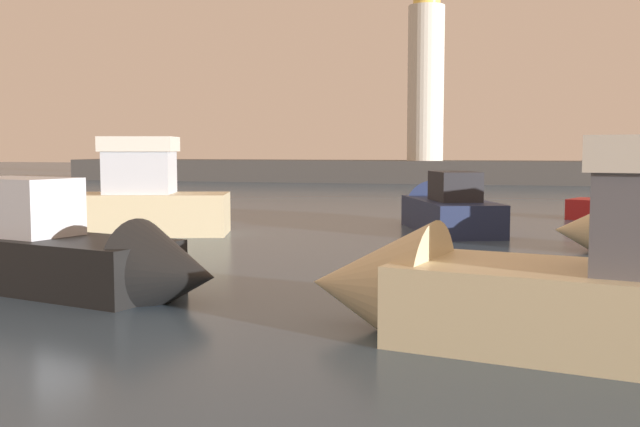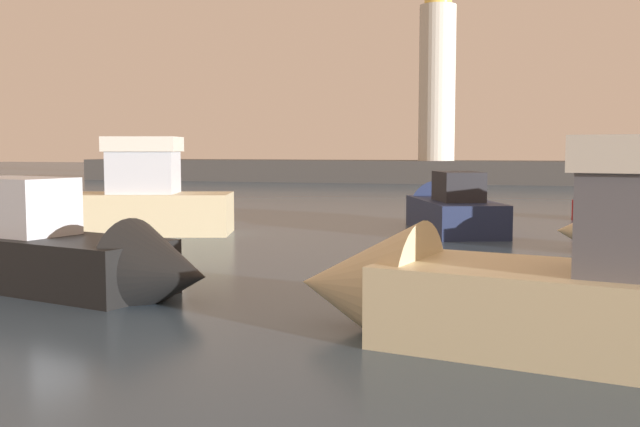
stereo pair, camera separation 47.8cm
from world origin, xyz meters
name	(u,v)px [view 2 (the right image)]	position (x,y,z in m)	size (l,w,h in m)	color
ground_plane	(419,216)	(0.00, 32.38, 0.00)	(220.00, 220.00, 0.00)	#384C60
breakwater	(471,172)	(0.00, 64.75, 0.98)	(73.29, 5.51, 1.97)	#423F3D
lighthouse	(437,72)	(-3.07, 64.75, 9.72)	(3.17, 3.17, 16.38)	silver
motorboat_0	(536,287)	(4.90, 10.28, 0.95)	(8.93, 4.24, 3.73)	beige
motorboat_2	(72,255)	(-4.56, 12.39, 0.80)	(7.80, 3.91, 2.81)	black
motorboat_3	(105,203)	(-9.77, 22.14, 1.11)	(9.09, 4.52, 3.76)	beige
motorboat_4	(446,209)	(1.75, 27.35, 0.72)	(4.82, 7.93, 2.72)	#1E284C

